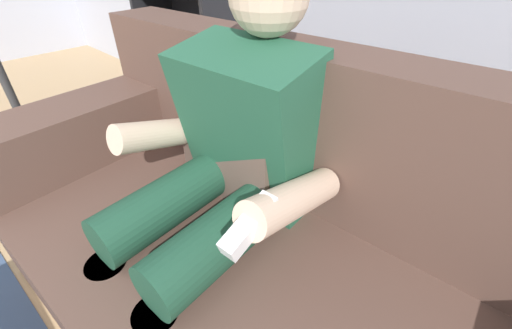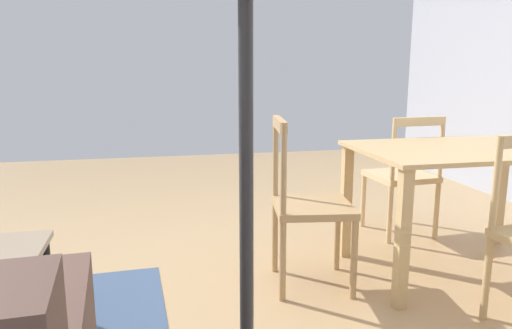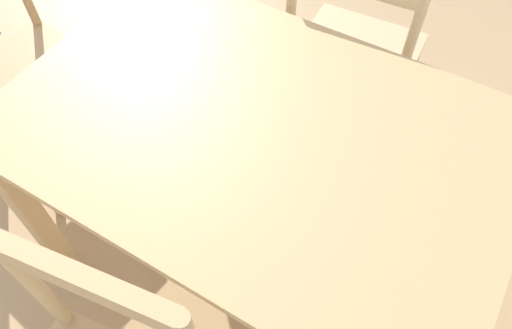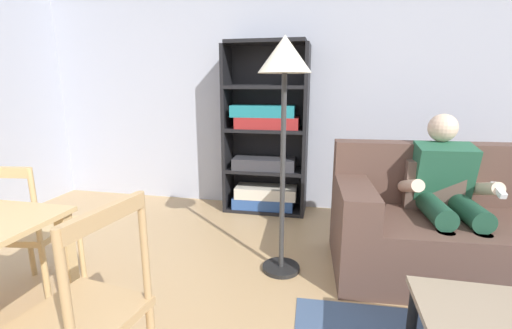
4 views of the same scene
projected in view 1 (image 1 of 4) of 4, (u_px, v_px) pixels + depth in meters
name	position (u px, v px, depth m)	size (l,w,h in m)	color
couch	(268.00, 262.00, 0.99)	(1.95, 1.00, 0.93)	brown
person_lounging	(222.00, 173.00, 0.93)	(0.61, 0.87, 1.15)	#23563D
bookshelf	(186.00, 11.00, 2.29)	(0.88, 0.36, 1.80)	black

